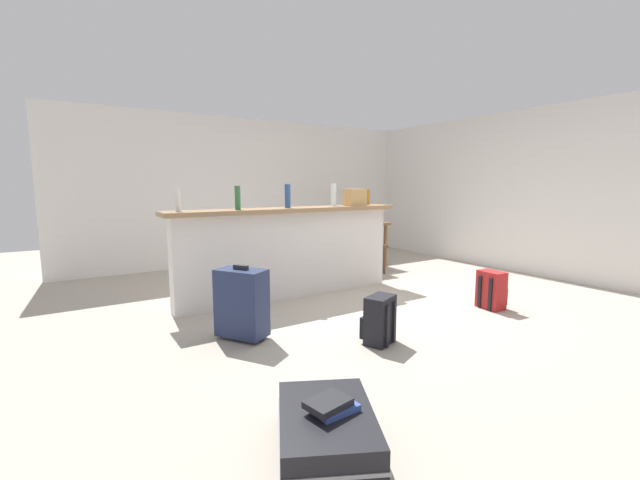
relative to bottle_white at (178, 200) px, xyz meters
The scene contains 18 objects.
ground_plane 2.41m from the bottle_white, 15.99° to the right, with size 13.00×13.00×0.05m, color #ADA393.
wall_back 3.18m from the bottle_white, 51.17° to the left, with size 6.60×0.10×2.50m, color silver.
wall_right 5.05m from the bottle_white, ahead, with size 0.10×6.00×2.50m, color silver.
partition_half_wall 1.46m from the bottle_white, ahead, with size 2.80×0.20×1.04m, color silver.
bar_countertop 1.30m from the bottle_white, ahead, with size 2.96×0.40×0.05m, color #93704C.
bottle_white is the anchor object (origin of this frame).
bottle_green 0.63m from the bottle_white, ahead, with size 0.06×0.06×0.26m, color #2D6B38.
bottle_blue 1.26m from the bottle_white, ahead, with size 0.07×0.07×0.28m, color #284C89.
bottle_clear 1.93m from the bottle_white, ahead, with size 0.07×0.07×0.29m, color silver.
bottle_amber 2.56m from the bottle_white, ahead, with size 0.06×0.06×0.21m, color #9E661E.
grocery_bag 2.24m from the bottle_white, ahead, with size 0.26×0.18×0.22m, color tan.
dining_table 3.28m from the bottle_white, 19.77° to the left, with size 1.10×0.80×0.74m.
dining_chair_near_partition 3.10m from the bottle_white, 10.64° to the left, with size 0.41×0.41×0.93m.
suitcase_flat_black 2.95m from the bottle_white, 89.28° to the right, with size 0.75×0.89×0.22m.
suitcase_upright_navy 1.38m from the bottle_white, 75.71° to the right, with size 0.44×0.50×0.67m.
backpack_black 2.37m from the bottle_white, 55.31° to the right, with size 0.33×0.31×0.42m.
backpack_red 3.53m from the bottle_white, 29.52° to the right, with size 0.26×0.29×0.42m.
book_stack 2.92m from the bottle_white, 88.89° to the right, with size 0.27×0.20×0.07m.
Camera 1 is at (-3.04, -3.81, 1.37)m, focal length 23.04 mm.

